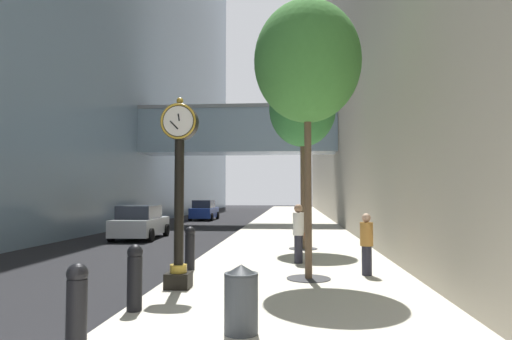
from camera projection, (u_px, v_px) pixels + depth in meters
name	position (u px, v px, depth m)	size (l,w,h in m)	color
ground_plane	(247.00, 227.00, 30.56)	(110.00, 110.00, 0.00)	black
sidewalk_right	(293.00, 223.00, 33.30)	(6.24, 80.00, 0.14)	beige
street_clock	(179.00, 183.00, 10.33)	(0.84, 0.55, 4.36)	black
bollard_nearest	(77.00, 306.00, 6.06)	(0.29, 0.29, 1.21)	black
bollard_second	(135.00, 276.00, 8.27)	(0.29, 0.29, 1.21)	black
bollard_fourth	(190.00, 247.00, 12.71)	(0.29, 0.29, 1.21)	black
street_tree_near	(307.00, 62.00, 11.60)	(2.74, 2.74, 7.11)	#333335
street_tree_mid_near	(302.00, 109.00, 17.70)	(2.61, 2.61, 6.96)	#333335
trash_bin	(241.00, 298.00, 6.93)	(0.53, 0.53, 1.05)	#383D42
pedestrian_walking	(299.00, 232.00, 13.91)	(0.47, 0.36, 1.81)	#23232D
pedestrian_by_clock	(367.00, 243.00, 11.87)	(0.37, 0.37, 1.62)	#23232D
car_silver_near	(140.00, 223.00, 22.65)	(2.21, 4.38, 1.67)	#B7BABF
car_blue_mid	(204.00, 210.00, 38.54)	(2.02, 4.21, 1.70)	navy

